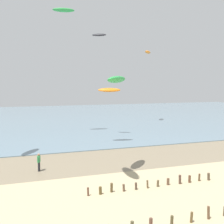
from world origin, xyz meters
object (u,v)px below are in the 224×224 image
kite_aloft_4 (99,35)px  kite_aloft_6 (64,10)px  kite_aloft_1 (109,90)px  kite_aloft_5 (117,79)px  kite_aloft_3 (148,52)px  person_left_flank (39,162)px

kite_aloft_4 → kite_aloft_6: bearing=-15.9°
kite_aloft_1 → kite_aloft_5: bearing=86.4°
kite_aloft_3 → kite_aloft_5: (-16.87, -29.07, -6.13)m
person_left_flank → kite_aloft_4: 21.95m
person_left_flank → kite_aloft_5: kite_aloft_5 is taller
kite_aloft_6 → person_left_flank: bearing=-99.5°
person_left_flank → kite_aloft_6: size_ratio=0.51×
kite_aloft_5 → kite_aloft_6: 22.73m
kite_aloft_1 → kite_aloft_4: 8.99m
person_left_flank → kite_aloft_5: size_ratio=0.49×
kite_aloft_1 → kite_aloft_4: size_ratio=1.45×
kite_aloft_5 → kite_aloft_6: (-1.74, 19.91, 10.84)m
kite_aloft_6 → kite_aloft_4: bearing=-33.5°
person_left_flank → kite_aloft_3: 38.15m
kite_aloft_1 → kite_aloft_3: (13.84, 17.25, 7.35)m
person_left_flank → kite_aloft_5: bearing=-20.8°
kite_aloft_3 → kite_aloft_5: kite_aloft_3 is taller
person_left_flank → kite_aloft_5: (6.87, -2.60, 7.71)m
kite_aloft_1 → kite_aloft_3: bearing=-118.0°
person_left_flank → kite_aloft_3: kite_aloft_3 is taller
kite_aloft_1 → kite_aloft_3: size_ratio=0.91×
kite_aloft_4 → kite_aloft_5: kite_aloft_4 is taller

